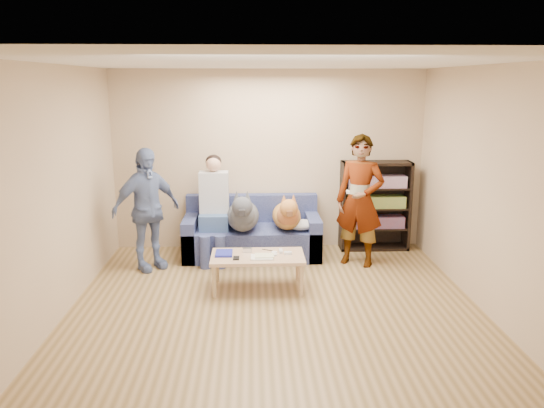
{
  "coord_description": "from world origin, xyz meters",
  "views": [
    {
      "loc": [
        -0.24,
        -5.15,
        2.43
      ],
      "look_at": [
        0.0,
        1.2,
        0.95
      ],
      "focal_mm": 35.0,
      "sensor_mm": 36.0,
      "label": 1
    }
  ],
  "objects_px": {
    "person_standing_left": "(146,209)",
    "coffee_table": "(258,259)",
    "person_seated": "(214,204)",
    "camera_silver": "(248,250)",
    "dog_tan": "(287,215)",
    "sofa": "(252,236)",
    "notebook_blue": "(224,253)",
    "dog_gray": "(243,215)",
    "person_standing_right": "(360,201)",
    "bookshelf": "(375,204)"
  },
  "relations": [
    {
      "from": "sofa",
      "to": "dog_gray",
      "type": "distance_m",
      "value": 0.46
    },
    {
      "from": "sofa",
      "to": "person_standing_left",
      "type": "bearing_deg",
      "value": -159.1
    },
    {
      "from": "person_standing_right",
      "to": "camera_silver",
      "type": "bearing_deg",
      "value": -127.31
    },
    {
      "from": "person_standing_left",
      "to": "camera_silver",
      "type": "xyz_separation_m",
      "value": [
        1.31,
        -0.64,
        -0.36
      ]
    },
    {
      "from": "person_standing_left",
      "to": "notebook_blue",
      "type": "xyz_separation_m",
      "value": [
        1.03,
        -0.71,
        -0.37
      ]
    },
    {
      "from": "notebook_blue",
      "to": "coffee_table",
      "type": "distance_m",
      "value": 0.41
    },
    {
      "from": "dog_gray",
      "to": "bookshelf",
      "type": "xyz_separation_m",
      "value": [
        1.92,
        0.48,
        0.03
      ]
    },
    {
      "from": "person_standing_left",
      "to": "camera_silver",
      "type": "bearing_deg",
      "value": -64.87
    },
    {
      "from": "coffee_table",
      "to": "person_standing_right",
      "type": "bearing_deg",
      "value": 31.47
    },
    {
      "from": "coffee_table",
      "to": "bookshelf",
      "type": "distance_m",
      "value": 2.32
    },
    {
      "from": "dog_tan",
      "to": "bookshelf",
      "type": "relative_size",
      "value": 0.89
    },
    {
      "from": "person_standing_right",
      "to": "sofa",
      "type": "bearing_deg",
      "value": -170.27
    },
    {
      "from": "dog_gray",
      "to": "person_seated",
      "type": "bearing_deg",
      "value": 163.69
    },
    {
      "from": "person_seated",
      "to": "person_standing_right",
      "type": "bearing_deg",
      "value": -9.23
    },
    {
      "from": "person_standing_left",
      "to": "dog_gray",
      "type": "distance_m",
      "value": 1.28
    },
    {
      "from": "camera_silver",
      "to": "coffee_table",
      "type": "bearing_deg",
      "value": -45.0
    },
    {
      "from": "sofa",
      "to": "coffee_table",
      "type": "height_order",
      "value": "sofa"
    },
    {
      "from": "camera_silver",
      "to": "notebook_blue",
      "type": "bearing_deg",
      "value": -165.96
    },
    {
      "from": "sofa",
      "to": "person_seated",
      "type": "relative_size",
      "value": 1.29
    },
    {
      "from": "person_standing_right",
      "to": "person_standing_left",
      "type": "distance_m",
      "value": 2.81
    },
    {
      "from": "person_standing_left",
      "to": "dog_gray",
      "type": "relative_size",
      "value": 1.27
    },
    {
      "from": "camera_silver",
      "to": "person_seated",
      "type": "height_order",
      "value": "person_seated"
    },
    {
      "from": "person_standing_right",
      "to": "notebook_blue",
      "type": "relative_size",
      "value": 6.76
    },
    {
      "from": "person_seated",
      "to": "coffee_table",
      "type": "xyz_separation_m",
      "value": [
        0.59,
        -1.16,
        -0.4
      ]
    },
    {
      "from": "person_standing_left",
      "to": "dog_gray",
      "type": "xyz_separation_m",
      "value": [
        1.24,
        0.28,
        -0.15
      ]
    },
    {
      "from": "person_seated",
      "to": "dog_tan",
      "type": "bearing_deg",
      "value": -3.36
    },
    {
      "from": "dog_tan",
      "to": "camera_silver",
      "type": "bearing_deg",
      "value": -118.85
    },
    {
      "from": "sofa",
      "to": "person_seated",
      "type": "bearing_deg",
      "value": -166.38
    },
    {
      "from": "notebook_blue",
      "to": "coffee_table",
      "type": "height_order",
      "value": "notebook_blue"
    },
    {
      "from": "person_seated",
      "to": "dog_tan",
      "type": "distance_m",
      "value": 1.02
    },
    {
      "from": "notebook_blue",
      "to": "dog_tan",
      "type": "bearing_deg",
      "value": 52.0
    },
    {
      "from": "person_standing_right",
      "to": "sofa",
      "type": "distance_m",
      "value": 1.62
    },
    {
      "from": "dog_tan",
      "to": "bookshelf",
      "type": "bearing_deg",
      "value": 17.67
    },
    {
      "from": "person_seated",
      "to": "coffee_table",
      "type": "distance_m",
      "value": 1.36
    },
    {
      "from": "person_standing_left",
      "to": "coffee_table",
      "type": "xyz_separation_m",
      "value": [
        1.43,
        -0.76,
        -0.43
      ]
    },
    {
      "from": "sofa",
      "to": "bookshelf",
      "type": "distance_m",
      "value": 1.86
    },
    {
      "from": "dog_gray",
      "to": "coffee_table",
      "type": "height_order",
      "value": "dog_gray"
    },
    {
      "from": "notebook_blue",
      "to": "coffee_table",
      "type": "bearing_deg",
      "value": -7.13
    },
    {
      "from": "sofa",
      "to": "dog_tan",
      "type": "bearing_deg",
      "value": -21.03
    },
    {
      "from": "dog_tan",
      "to": "coffee_table",
      "type": "bearing_deg",
      "value": -110.87
    },
    {
      "from": "bookshelf",
      "to": "person_standing_left",
      "type": "bearing_deg",
      "value": -166.57
    },
    {
      "from": "dog_gray",
      "to": "coffee_table",
      "type": "bearing_deg",
      "value": -79.72
    },
    {
      "from": "notebook_blue",
      "to": "dog_tan",
      "type": "distance_m",
      "value": 1.34
    },
    {
      "from": "person_standing_left",
      "to": "sofa",
      "type": "xyz_separation_m",
      "value": [
        1.37,
        0.52,
        -0.52
      ]
    },
    {
      "from": "sofa",
      "to": "bookshelf",
      "type": "xyz_separation_m",
      "value": [
        1.8,
        0.23,
        0.4
      ]
    },
    {
      "from": "dog_gray",
      "to": "dog_tan",
      "type": "bearing_deg",
      "value": 5.42
    },
    {
      "from": "person_standing_right",
      "to": "sofa",
      "type": "height_order",
      "value": "person_standing_right"
    },
    {
      "from": "dog_tan",
      "to": "bookshelf",
      "type": "height_order",
      "value": "bookshelf"
    },
    {
      "from": "person_seated",
      "to": "dog_tan",
      "type": "relative_size",
      "value": 1.27
    },
    {
      "from": "person_standing_right",
      "to": "bookshelf",
      "type": "relative_size",
      "value": 1.35
    }
  ]
}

